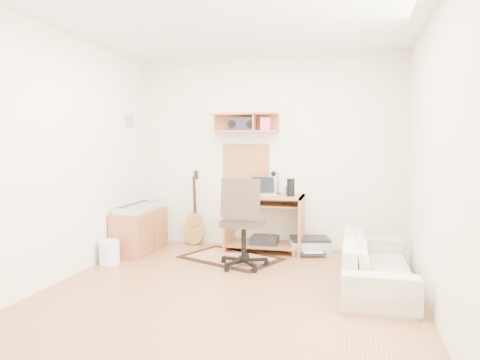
% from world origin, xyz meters
% --- Properties ---
extents(floor, '(3.60, 4.00, 0.01)m').
position_xyz_m(floor, '(0.00, 0.00, -0.01)').
color(floor, '#A26943').
rests_on(floor, ground).
extents(ceiling, '(3.60, 4.00, 0.01)m').
position_xyz_m(ceiling, '(0.00, 0.00, 2.60)').
color(ceiling, white).
rests_on(ceiling, ground).
extents(back_wall, '(3.60, 0.01, 2.60)m').
position_xyz_m(back_wall, '(0.00, 2.00, 1.30)').
color(back_wall, white).
rests_on(back_wall, ground).
extents(left_wall, '(0.01, 4.00, 2.60)m').
position_xyz_m(left_wall, '(-1.80, 0.00, 1.30)').
color(left_wall, white).
rests_on(left_wall, ground).
extents(right_wall, '(0.01, 4.00, 2.60)m').
position_xyz_m(right_wall, '(1.80, 0.00, 1.30)').
color(right_wall, white).
rests_on(right_wall, ground).
extents(wall_shelf, '(0.90, 0.25, 0.26)m').
position_xyz_m(wall_shelf, '(-0.30, 1.88, 1.70)').
color(wall_shelf, '#BB6342').
rests_on(wall_shelf, back_wall).
extents(cork_board, '(0.64, 0.03, 0.49)m').
position_xyz_m(cork_board, '(-0.30, 1.98, 1.17)').
color(cork_board, tan).
rests_on(cork_board, back_wall).
extents(wall_photo, '(0.02, 0.20, 0.15)m').
position_xyz_m(wall_photo, '(-1.79, 1.50, 1.72)').
color(wall_photo, '#4C8CBF').
rests_on(wall_photo, left_wall).
extents(desk, '(1.00, 0.55, 0.75)m').
position_xyz_m(desk, '(0.02, 1.73, 0.38)').
color(desk, '#BB6342').
rests_on(desk, floor).
extents(laptop, '(0.39, 0.39, 0.23)m').
position_xyz_m(laptop, '(0.01, 1.71, 0.87)').
color(laptop, silver).
rests_on(laptop, desk).
extents(speaker, '(0.10, 0.10, 0.23)m').
position_xyz_m(speaker, '(0.36, 1.68, 0.86)').
color(speaker, black).
rests_on(speaker, desk).
extents(desk_lamp, '(0.10, 0.10, 0.31)m').
position_xyz_m(desk_lamp, '(0.17, 1.87, 0.90)').
color(desk_lamp, black).
rests_on(desk_lamp, desk).
extents(pencil_cup, '(0.08, 0.08, 0.11)m').
position_xyz_m(pencil_cup, '(0.31, 1.83, 0.80)').
color(pencil_cup, '#333F9A').
rests_on(pencil_cup, desk).
extents(boombox, '(0.34, 0.16, 0.18)m').
position_xyz_m(boombox, '(-0.32, 1.87, 1.68)').
color(boombox, black).
rests_on(boombox, wall_shelf).
extents(rug, '(1.37, 1.17, 0.02)m').
position_xyz_m(rug, '(-0.32, 1.25, 0.01)').
color(rug, beige).
rests_on(rug, floor).
extents(task_chair, '(0.58, 0.58, 1.06)m').
position_xyz_m(task_chair, '(-0.08, 0.93, 0.53)').
color(task_chair, '#3A2B22').
rests_on(task_chair, floor).
extents(cabinet, '(0.40, 0.90, 0.55)m').
position_xyz_m(cabinet, '(-1.58, 1.31, 0.28)').
color(cabinet, '#BB6342').
rests_on(cabinet, floor).
extents(music_keyboard, '(0.28, 0.88, 0.08)m').
position_xyz_m(music_keyboard, '(-1.58, 1.31, 0.59)').
color(music_keyboard, '#B2B5BA').
rests_on(music_keyboard, cabinet).
extents(guitar, '(0.31, 0.22, 1.05)m').
position_xyz_m(guitar, '(-1.02, 1.86, 0.52)').
color(guitar, '#A87633').
rests_on(guitar, floor).
extents(waste_basket, '(0.31, 0.31, 0.29)m').
position_xyz_m(waste_basket, '(-1.65, 0.66, 0.14)').
color(waste_basket, white).
rests_on(waste_basket, floor).
extents(printer, '(0.59, 0.51, 0.19)m').
position_xyz_m(printer, '(0.60, 1.78, 0.09)').
color(printer, '#A5A8AA').
rests_on(printer, floor).
extents(sofa, '(0.49, 1.69, 0.66)m').
position_xyz_m(sofa, '(1.38, 0.55, 0.33)').
color(sofa, '#BFB097').
rests_on(sofa, floor).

